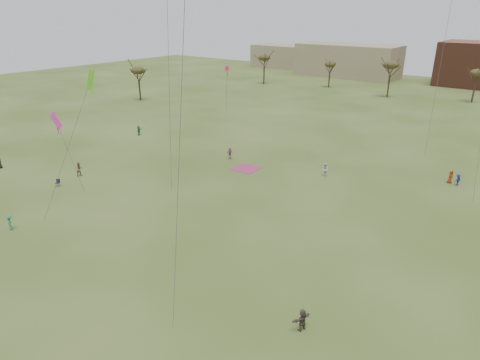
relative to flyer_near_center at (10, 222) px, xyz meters
The scene contains 16 objects.
ground 18.43m from the flyer_near_center, ahead, with size 260.00×260.00×0.00m, color #364D18.
flyer_near_center is the anchor object (origin of this frame).
spectator_fore_b 14.42m from the flyer_near_center, 120.55° to the left, with size 0.92×0.72×1.89m, color #886657.
spectator_fore_c 30.43m from the flyer_near_center, 10.22° to the left, with size 1.53×0.49×1.65m, color brown.
flyer_mid_a 20.07m from the flyer_near_center, 158.39° to the left, with size 0.71×0.46×1.45m, color black.
spectator_mid_d 29.98m from the flyer_near_center, 82.22° to the left, with size 0.98×0.41×1.68m, color #AB4799.
spectator_mid_e 36.83m from the flyer_near_center, 60.33° to the left, with size 0.85×0.66×1.75m, color silver.
flyer_far_a 33.97m from the flyer_near_center, 118.80° to the left, with size 1.52×0.48×1.64m, color #27772D.
flyer_far_b 50.73m from the flyer_near_center, 51.15° to the left, with size 0.82×0.54×1.69m, color #9C381A.
flyer_far_c 51.11m from the flyer_near_center, 50.16° to the left, with size 0.95×0.55×1.48m, color navy.
blanket_plum 29.15m from the flyer_near_center, 73.29° to the left, with size 3.28×3.28×0.03m, color #AA3463.
camp_chair_left 10.92m from the flyer_near_center, 126.59° to the left, with size 0.71×0.72×0.87m.
kites_aloft 35.05m from the flyer_near_center, 47.32° to the left, with size 62.75×65.13×26.70m.
tree_line 82.40m from the flyer_near_center, 79.12° to the left, with size 117.44×49.32×8.91m.
building_tan 117.82m from the flyer_near_center, 98.13° to the left, with size 32.00×14.00×10.00m, color #937F60.
building_tan_west 132.11m from the flyer_near_center, 110.69° to the left, with size 20.00×12.00×8.00m, color #937F60.
Camera 1 is at (21.81, -16.38, 20.29)m, focal length 30.93 mm.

